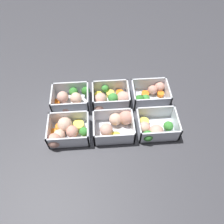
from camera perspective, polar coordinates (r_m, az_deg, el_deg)
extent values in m
plane|color=#38383D|center=(0.79, 0.00, -0.88)|extent=(4.00, 4.00, 0.00)
cube|color=silver|center=(0.76, -10.84, -5.57)|extent=(0.13, 0.11, 0.00)
cube|color=silver|center=(0.72, -11.34, -7.92)|extent=(0.13, 0.01, 0.06)
cube|color=silver|center=(0.77, -11.00, -1.29)|extent=(0.13, 0.00, 0.06)
cube|color=silver|center=(0.75, -16.04, -4.69)|extent=(0.01, 0.11, 0.06)
cube|color=silver|center=(0.73, -6.16, -4.24)|extent=(0.01, 0.11, 0.06)
cylinder|color=#49883F|center=(0.75, -7.29, -5.78)|extent=(0.01, 0.01, 0.01)
sphere|color=#388433|center=(0.73, -7.44, -5.07)|extent=(0.03, 0.03, 0.03)
sphere|color=tan|center=(0.74, -10.32, -5.03)|extent=(0.05, 0.05, 0.04)
cylinder|color=#DBC647|center=(0.77, -8.72, -3.37)|extent=(0.04, 0.04, 0.02)
sphere|color=beige|center=(0.74, -13.59, -5.87)|extent=(0.04, 0.04, 0.04)
cylinder|color=orange|center=(0.78, -13.58, -3.83)|extent=(0.03, 0.03, 0.02)
sphere|color=tan|center=(0.73, -14.88, -7.19)|extent=(0.05, 0.05, 0.05)
sphere|color=beige|center=(0.76, -12.20, -3.18)|extent=(0.07, 0.07, 0.05)
cylinder|color=orange|center=(0.77, -14.95, -5.17)|extent=(0.03, 0.03, 0.01)
cylinder|color=orange|center=(0.73, -7.18, -7.47)|extent=(0.04, 0.04, 0.01)
cube|color=silver|center=(0.76, 0.36, -4.99)|extent=(0.13, 0.11, 0.00)
cube|color=silver|center=(0.71, 0.68, -7.32)|extent=(0.13, 0.01, 0.06)
cube|color=silver|center=(0.76, 0.09, -0.67)|extent=(0.13, 0.00, 0.06)
cube|color=silver|center=(0.73, -4.69, -4.17)|extent=(0.01, 0.11, 0.06)
cube|color=silver|center=(0.74, 5.40, -3.56)|extent=(0.01, 0.11, 0.06)
sphere|color=tan|center=(0.76, 3.64, -1.39)|extent=(0.07, 0.07, 0.05)
cylinder|color=orange|center=(0.73, 2.88, -6.84)|extent=(0.03, 0.03, 0.01)
sphere|color=beige|center=(0.75, 0.89, -1.89)|extent=(0.06, 0.06, 0.04)
sphere|color=#D19E8C|center=(0.73, -1.50, -4.65)|extent=(0.05, 0.05, 0.04)
cylinder|color=orange|center=(0.73, -1.27, -7.48)|extent=(0.03, 0.03, 0.01)
cylinder|color=yellow|center=(0.74, 1.02, -6.40)|extent=(0.04, 0.04, 0.01)
cube|color=silver|center=(0.78, 11.36, -4.23)|extent=(0.13, 0.11, 0.00)
cube|color=silver|center=(0.73, 12.44, -6.43)|extent=(0.13, 0.01, 0.06)
cube|color=silver|center=(0.78, 11.01, -0.03)|extent=(0.13, 0.00, 0.06)
cube|color=silver|center=(0.74, 6.84, -3.46)|extent=(0.01, 0.11, 0.06)
cube|color=silver|center=(0.77, 16.36, -2.77)|extent=(0.01, 0.11, 0.06)
sphere|color=#D19E8C|center=(0.75, 8.47, -4.00)|extent=(0.06, 0.06, 0.04)
cylinder|color=#49883F|center=(0.78, 14.24, -4.28)|extent=(0.01, 0.01, 0.01)
sphere|color=#388433|center=(0.76, 14.51, -3.58)|extent=(0.03, 0.03, 0.03)
cylinder|color=orange|center=(0.75, 9.85, -5.61)|extent=(0.03, 0.03, 0.02)
cylinder|color=#49883F|center=(0.74, 9.12, -6.96)|extent=(0.01, 0.01, 0.01)
sphere|color=#388433|center=(0.72, 9.33, -6.18)|extent=(0.04, 0.04, 0.04)
cylinder|color=#DBC647|center=(0.77, 8.38, -2.56)|extent=(0.04, 0.04, 0.01)
sphere|color=#D19E8C|center=(0.74, 11.51, -5.06)|extent=(0.05, 0.05, 0.05)
cube|color=silver|center=(0.84, -10.47, 2.40)|extent=(0.13, 0.11, 0.00)
cube|color=silver|center=(0.79, -10.90, 0.79)|extent=(0.13, 0.00, 0.06)
cube|color=silver|center=(0.85, -10.62, 6.21)|extent=(0.13, 0.01, 0.06)
cube|color=silver|center=(0.83, -15.17, 3.30)|extent=(0.01, 0.11, 0.06)
cube|color=silver|center=(0.81, -6.24, 3.89)|extent=(0.01, 0.11, 0.06)
cylinder|color=orange|center=(0.85, -14.13, 2.62)|extent=(0.03, 0.03, 0.01)
sphere|color=#D19E8C|center=(0.83, -12.73, 3.88)|extent=(0.05, 0.05, 0.04)
cylinder|color=#407A37|center=(0.84, -6.75, 4.59)|extent=(0.01, 0.01, 0.02)
sphere|color=#2D7228|center=(0.83, -6.89, 5.52)|extent=(0.03, 0.03, 0.03)
sphere|color=tan|center=(0.80, -11.94, 1.10)|extent=(0.05, 0.05, 0.04)
sphere|color=beige|center=(0.82, -9.39, 3.60)|extent=(0.04, 0.04, 0.04)
cylinder|color=#49883F|center=(0.85, -9.86, 4.42)|extent=(0.01, 0.01, 0.01)
sphere|color=#388433|center=(0.84, -10.04, 5.22)|extent=(0.03, 0.03, 0.03)
cylinder|color=orange|center=(0.82, -8.05, 1.64)|extent=(0.03, 0.03, 0.01)
cube|color=silver|center=(0.83, -0.33, 3.01)|extent=(0.13, 0.11, 0.00)
cube|color=silver|center=(0.78, -0.09, 1.42)|extent=(0.13, 0.00, 0.06)
cube|color=silver|center=(0.84, -0.57, 6.84)|extent=(0.13, 0.01, 0.06)
cube|color=silver|center=(0.81, -4.91, 3.97)|extent=(0.01, 0.11, 0.06)
cube|color=silver|center=(0.82, 4.21, 4.47)|extent=(0.01, 0.11, 0.06)
cylinder|color=#519448|center=(0.82, 0.27, 2.73)|extent=(0.01, 0.01, 0.02)
sphere|color=#42933D|center=(0.80, 0.27, 3.70)|extent=(0.04, 0.04, 0.04)
cylinder|color=#519448|center=(0.85, -1.80, 5.45)|extent=(0.01, 0.01, 0.01)
sphere|color=#42933D|center=(0.84, -1.82, 6.20)|extent=(0.03, 0.03, 0.03)
cylinder|color=orange|center=(0.85, 2.04, 4.96)|extent=(0.04, 0.04, 0.01)
sphere|color=#D19E8C|center=(0.81, -2.95, 3.46)|extent=(0.07, 0.07, 0.05)
cylinder|color=yellow|center=(0.84, -3.53, 4.42)|extent=(0.03, 0.03, 0.01)
cylinder|color=#DBC647|center=(0.84, -0.27, 4.77)|extent=(0.03, 0.03, 0.02)
cylinder|color=orange|center=(0.81, 0.84, 1.28)|extent=(0.03, 0.03, 0.01)
sphere|color=#D19E8C|center=(0.81, 2.86, 3.74)|extent=(0.07, 0.07, 0.05)
sphere|color=tan|center=(0.79, -3.50, 1.42)|extent=(0.06, 0.06, 0.04)
cube|color=silver|center=(0.85, 9.69, 3.51)|extent=(0.13, 0.11, 0.00)
cube|color=silver|center=(0.80, 10.56, 1.99)|extent=(0.13, 0.00, 0.06)
cube|color=silver|center=(0.86, 9.38, 7.26)|extent=(0.13, 0.01, 0.06)
cube|color=silver|center=(0.82, 5.52, 4.53)|extent=(0.01, 0.11, 0.06)
cube|color=silver|center=(0.85, 14.24, 4.88)|extent=(0.01, 0.11, 0.06)
cylinder|color=#407A37|center=(0.82, 7.05, 2.11)|extent=(0.01, 0.01, 0.02)
sphere|color=#2D7228|center=(0.80, 7.21, 3.12)|extent=(0.04, 0.04, 0.04)
cylinder|color=#519448|center=(0.83, 8.63, 2.71)|extent=(0.01, 0.01, 0.01)
sphere|color=#42933D|center=(0.82, 8.78, 3.46)|extent=(0.03, 0.03, 0.03)
sphere|color=tan|center=(0.86, 10.54, 5.69)|extent=(0.05, 0.05, 0.04)
sphere|color=tan|center=(0.87, 12.28, 6.50)|extent=(0.05, 0.05, 0.04)
cylinder|color=orange|center=(0.85, 8.65, 4.65)|extent=(0.04, 0.04, 0.01)
cylinder|color=orange|center=(0.86, 12.57, 4.60)|extent=(0.04, 0.04, 0.01)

